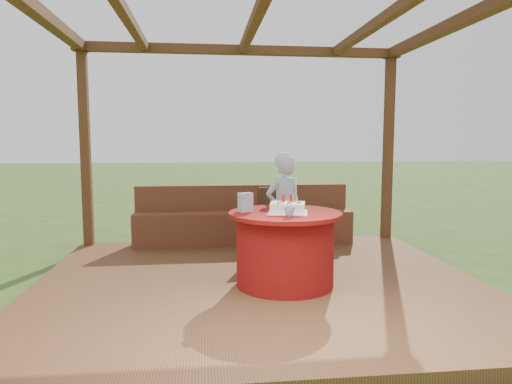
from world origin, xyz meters
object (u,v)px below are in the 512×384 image
at_px(drinking_glass, 289,212).
at_px(chair, 276,218).
at_px(bench, 244,224).
at_px(elderly_woman, 283,207).
at_px(gift_bag, 245,202).
at_px(table, 285,248).
at_px(birthday_cake, 288,207).

bearing_deg(drinking_glass, chair, 85.40).
height_order(bench, elderly_woman, elderly_woman).
bearing_deg(gift_bag, bench, 62.24).
distance_m(bench, table, 1.92).
bearing_deg(birthday_cake, elderly_woman, 82.46).
bearing_deg(chair, elderly_woman, -87.55).
height_order(bench, birthday_cake, birthday_cake).
bearing_deg(elderly_woman, gift_bag, -123.81).
bearing_deg(bench, drinking_glass, -84.32).
height_order(birthday_cake, gift_bag, gift_bag).
xyz_separation_m(chair, drinking_glass, (-0.13, -1.59, 0.32)).
relative_size(chair, birthday_cake, 1.87).
relative_size(bench, elderly_woman, 2.32).
distance_m(chair, elderly_woman, 0.50).
bearing_deg(drinking_glass, gift_bag, 134.99).
relative_size(chair, gift_bag, 4.50).
xyz_separation_m(bench, gift_bag, (-0.15, -1.84, 0.56)).
distance_m(birthday_cake, gift_bag, 0.42).
bearing_deg(drinking_glass, elderly_woman, 82.59).
bearing_deg(table, drinking_glass, -93.01).
bearing_deg(chair, birthday_cake, -94.14).
relative_size(bench, table, 2.72).
height_order(bench, table, bench).
xyz_separation_m(bench, elderly_woman, (0.37, -1.07, 0.39)).
relative_size(birthday_cake, gift_bag, 2.41).
xyz_separation_m(bench, drinking_glass, (0.22, -2.21, 0.51)).
bearing_deg(table, gift_bag, 170.80).
bearing_deg(bench, birthday_cake, -82.68).
height_order(elderly_woman, drinking_glass, elderly_woman).
height_order(table, gift_bag, gift_bag).
relative_size(birthday_cake, drinking_glass, 4.74).
relative_size(table, elderly_woman, 0.85).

